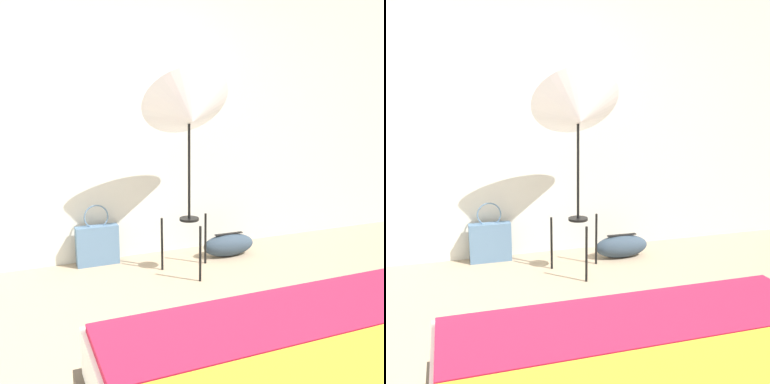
# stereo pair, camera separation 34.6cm
# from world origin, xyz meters

# --- Properties ---
(wall_back) EXTENTS (8.00, 0.05, 2.60)m
(wall_back) POSITION_xyz_m (0.00, 2.26, 1.30)
(wall_back) COLOR beige
(wall_back) RESTS_ON ground_plane
(photo_umbrella) EXTENTS (0.73, 0.66, 1.69)m
(photo_umbrella) POSITION_xyz_m (0.38, 1.67, 1.34)
(photo_umbrella) COLOR black
(photo_umbrella) RESTS_ON ground_plane
(tote_bag) EXTENTS (0.37, 0.10, 0.54)m
(tote_bag) POSITION_xyz_m (-0.31, 2.13, 0.19)
(tote_bag) COLOR slate
(tote_bag) RESTS_ON ground_plane
(duffel_bag) EXTENTS (0.51, 0.21, 0.22)m
(duffel_bag) POSITION_xyz_m (0.87, 1.89, 0.10)
(duffel_bag) COLOR #2D3D4C
(duffel_bag) RESTS_ON ground_plane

